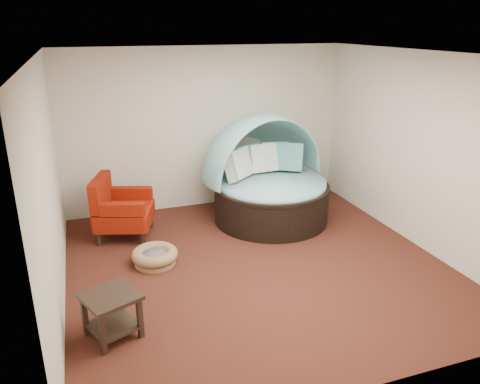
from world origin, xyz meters
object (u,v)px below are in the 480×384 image
object	(u,v)px
canopy_daybed	(268,172)
pet_basket	(155,256)
red_armchair	(120,209)
side_table	(111,309)

from	to	relation	value
canopy_daybed	pet_basket	distance (m)	2.42
red_armchair	side_table	xyz separation A→B (m)	(-0.34, -2.53, -0.12)
pet_basket	red_armchair	xyz separation A→B (m)	(-0.34, 1.08, 0.33)
canopy_daybed	red_armchair	bearing A→B (deg)	165.81
side_table	pet_basket	bearing A→B (deg)	64.79
canopy_daybed	side_table	distance (m)	3.74
canopy_daybed	side_table	xyz separation A→B (m)	(-2.76, -2.47, -0.49)
canopy_daybed	pet_basket	world-z (taller)	canopy_daybed
pet_basket	red_armchair	distance (m)	1.18
canopy_daybed	pet_basket	size ratio (longest dim) A/B	2.81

